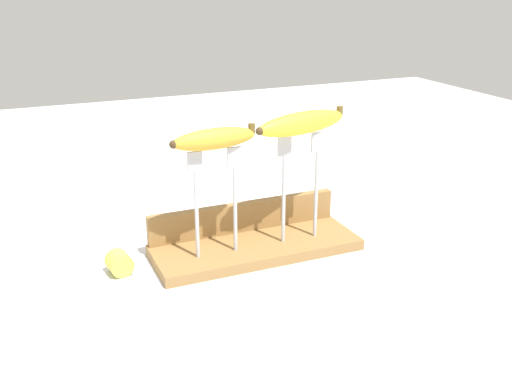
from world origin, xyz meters
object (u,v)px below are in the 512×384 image
(fork_stand_right, at_px, (300,178))
(fork_fallen_far, at_px, (140,214))
(banana_chunk_near, at_px, (120,263))
(fork_stand_left, at_px, (216,193))
(fork_fallen_near, at_px, (274,210))
(banana_raised_right, at_px, (302,123))
(banana_raised_left, at_px, (214,139))

(fork_stand_right, distance_m, fork_fallen_far, 0.39)
(fork_stand_right, xyz_separation_m, banana_chunk_near, (-0.33, 0.03, -0.12))
(fork_stand_left, distance_m, fork_fallen_near, 0.30)
(fork_stand_left, bearing_deg, fork_fallen_near, 43.07)
(fork_stand_right, height_order, banana_raised_right, banana_raised_right)
(fork_stand_left, distance_m, banana_chunk_near, 0.21)
(banana_raised_left, bearing_deg, fork_fallen_near, 43.06)
(fork_stand_right, bearing_deg, fork_fallen_near, 79.60)
(banana_raised_left, distance_m, banana_chunk_near, 0.27)
(banana_chunk_near, bearing_deg, fork_fallen_far, 69.65)
(fork_stand_left, bearing_deg, banana_raised_right, -0.01)
(banana_raised_left, relative_size, fork_fallen_near, 1.04)
(fork_stand_right, relative_size, fork_fallen_far, 1.26)
(banana_raised_left, height_order, banana_chunk_near, banana_raised_left)
(banana_raised_right, distance_m, fork_fallen_far, 0.44)
(fork_stand_right, height_order, fork_fallen_far, fork_stand_right)
(fork_stand_left, xyz_separation_m, fork_fallen_near, (0.20, 0.18, -0.13))
(banana_raised_left, height_order, fork_fallen_far, banana_raised_left)
(banana_chunk_near, bearing_deg, fork_fallen_near, 22.98)
(fork_stand_left, relative_size, fork_fallen_near, 1.28)
(banana_raised_left, distance_m, fork_fallen_far, 0.37)
(fork_fallen_far, height_order, banana_chunk_near, banana_chunk_near)
(fork_stand_left, distance_m, banana_raised_left, 0.10)
(fork_stand_left, height_order, banana_raised_left, banana_raised_left)
(fork_stand_left, distance_m, fork_fallen_far, 0.32)
(fork_stand_left, height_order, fork_fallen_far, fork_stand_left)
(banana_raised_left, height_order, fork_fallen_near, banana_raised_left)
(banana_raised_right, xyz_separation_m, fork_fallen_near, (0.03, 0.18, -0.24))
(banana_raised_left, relative_size, fork_fallen_far, 0.97)
(fork_fallen_far, xyz_separation_m, banana_chunk_near, (-0.09, -0.25, 0.02))
(banana_raised_left, distance_m, banana_raised_right, 0.16)
(fork_fallen_near, distance_m, banana_chunk_near, 0.40)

